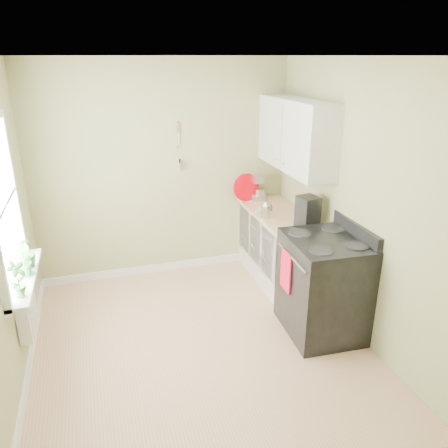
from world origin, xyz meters
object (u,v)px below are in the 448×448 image
object	(u,v)px
stove	(323,285)
stand_mixer	(258,187)
kettle	(266,210)
coffee_maker	(307,213)

from	to	relation	value
stove	stand_mixer	size ratio (longest dim) A/B	3.16
kettle	coffee_maker	world-z (taller)	coffee_maker
stand_mixer	kettle	bearing A→B (deg)	-103.74
stand_mixer	kettle	size ratio (longest dim) A/B	1.87
stove	kettle	world-z (taller)	stove
stove	coffee_maker	world-z (taller)	coffee_maker
coffee_maker	stand_mixer	bearing A→B (deg)	97.46
stand_mixer	coffee_maker	bearing A→B (deg)	-82.54
kettle	stove	bearing A→B (deg)	-77.58
stove	stand_mixer	xyz separation A→B (m)	(-0.05, 1.77, 0.54)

